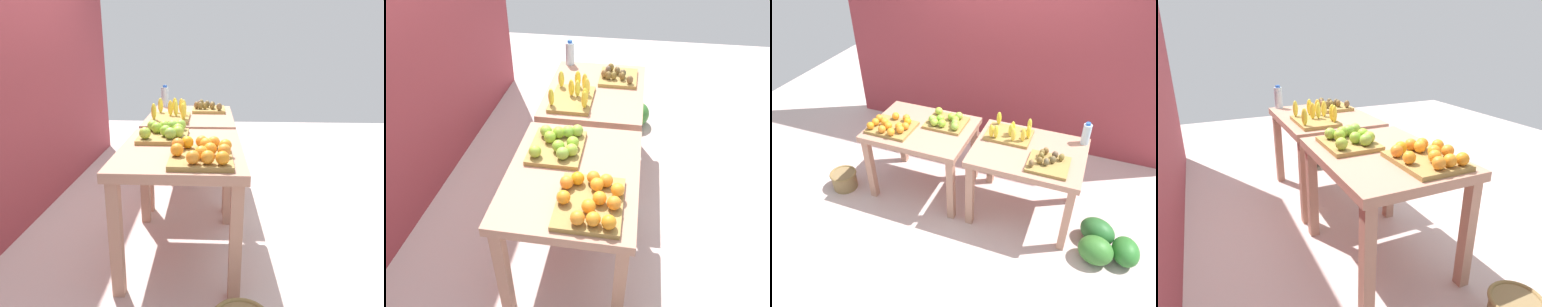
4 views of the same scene
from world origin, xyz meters
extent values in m
plane|color=beige|center=(0.00, 0.00, 0.00)|extent=(8.00, 8.00, 0.00)
cube|color=#8E333C|center=(0.00, 1.35, 1.50)|extent=(4.40, 0.12, 3.00)
cube|color=tan|center=(-0.56, 0.00, 0.76)|extent=(1.04, 0.80, 0.06)
cube|color=tan|center=(-1.02, -0.34, 0.37)|extent=(0.07, 0.07, 0.73)
cube|color=tan|center=(-0.10, -0.34, 0.37)|extent=(0.07, 0.07, 0.73)
cube|color=tan|center=(-1.02, 0.34, 0.37)|extent=(0.07, 0.07, 0.73)
cube|color=tan|center=(-0.10, 0.34, 0.37)|extent=(0.07, 0.07, 0.73)
cube|color=tan|center=(0.56, 0.00, 0.76)|extent=(1.04, 0.80, 0.06)
cube|color=tan|center=(0.10, -0.34, 0.37)|extent=(0.07, 0.07, 0.73)
cube|color=tan|center=(1.02, -0.34, 0.37)|extent=(0.07, 0.07, 0.73)
cube|color=tan|center=(0.10, 0.34, 0.37)|extent=(0.07, 0.07, 0.73)
cube|color=tan|center=(1.02, 0.34, 0.37)|extent=(0.07, 0.07, 0.73)
cube|color=olive|center=(-0.82, -0.14, 0.81)|extent=(0.44, 0.36, 0.03)
sphere|color=orange|center=(-0.99, -0.10, 0.86)|extent=(0.09, 0.09, 0.08)
sphere|color=orange|center=(-0.85, -0.27, 0.86)|extent=(0.09, 0.09, 0.08)
sphere|color=orange|center=(-0.73, 0.01, 0.86)|extent=(0.10, 0.10, 0.08)
sphere|color=orange|center=(-0.75, -0.28, 0.86)|extent=(0.10, 0.10, 0.08)
sphere|color=orange|center=(-0.83, -0.19, 0.86)|extent=(0.11, 0.11, 0.08)
sphere|color=orange|center=(-0.68, -0.21, 0.86)|extent=(0.10, 0.10, 0.08)
sphere|color=orange|center=(-0.69, -0.05, 0.86)|extent=(0.11, 0.11, 0.08)
sphere|color=orange|center=(-0.72, -0.16, 0.86)|extent=(0.11, 0.11, 0.08)
sphere|color=orange|center=(-0.85, 0.00, 0.86)|extent=(0.09, 0.09, 0.08)
sphere|color=orange|center=(-0.98, -0.18, 0.86)|extent=(0.10, 0.10, 0.08)
sphere|color=orange|center=(-0.67, -0.14, 0.86)|extent=(0.10, 0.10, 0.08)
sphere|color=orange|center=(-0.99, -0.26, 0.86)|extent=(0.08, 0.08, 0.08)
sphere|color=orange|center=(-0.90, -0.14, 0.86)|extent=(0.10, 0.10, 0.08)
cube|color=olive|center=(-0.34, 0.14, 0.81)|extent=(0.40, 0.34, 0.03)
sphere|color=#85B33F|center=(-0.47, 0.08, 0.86)|extent=(0.11, 0.11, 0.08)
sphere|color=#8AC030|center=(-0.35, 0.04, 0.86)|extent=(0.10, 0.10, 0.08)
sphere|color=#83BD3D|center=(-0.22, 0.09, 0.86)|extent=(0.11, 0.11, 0.08)
sphere|color=#8DBB3C|center=(-0.24, 0.24, 0.86)|extent=(0.10, 0.10, 0.08)
sphere|color=#96BD38|center=(-0.43, 0.03, 0.86)|extent=(0.11, 0.11, 0.08)
sphere|color=#86BC33|center=(-0.40, 0.12, 0.86)|extent=(0.11, 0.11, 0.08)
sphere|color=#88B83C|center=(-0.20, 0.03, 0.86)|extent=(0.11, 0.11, 0.08)
sphere|color=#8EBD33|center=(-0.31, 0.20, 0.86)|extent=(0.09, 0.09, 0.08)
sphere|color=#86AE30|center=(-0.25, 0.15, 0.86)|extent=(0.11, 0.11, 0.08)
sphere|color=#95BA37|center=(-0.48, 0.25, 0.86)|extent=(0.09, 0.09, 0.08)
cube|color=olive|center=(0.32, 0.16, 0.81)|extent=(0.44, 0.32, 0.03)
ellipsoid|color=yellow|center=(0.51, 0.14, 0.89)|extent=(0.06, 0.06, 0.14)
ellipsoid|color=yellow|center=(0.34, 0.12, 0.89)|extent=(0.05, 0.04, 0.14)
ellipsoid|color=yellow|center=(0.17, 0.04, 0.89)|extent=(0.07, 0.06, 0.14)
ellipsoid|color=yellow|center=(0.38, 0.05, 0.89)|extent=(0.06, 0.06, 0.14)
ellipsoid|color=yellow|center=(0.35, 0.17, 0.89)|extent=(0.07, 0.07, 0.14)
ellipsoid|color=yellow|center=(0.17, 0.29, 0.89)|extent=(0.07, 0.06, 0.14)
ellipsoid|color=yellow|center=(0.49, 0.28, 0.89)|extent=(0.06, 0.07, 0.14)
ellipsoid|color=yellow|center=(0.22, 0.04, 0.89)|extent=(0.05, 0.06, 0.14)
ellipsoid|color=yellow|center=(0.47, 0.08, 0.89)|extent=(0.06, 0.07, 0.14)
cube|color=olive|center=(0.77, -0.17, 0.81)|extent=(0.36, 0.32, 0.03)
ellipsoid|color=brown|center=(0.80, -0.16, 0.86)|extent=(0.07, 0.07, 0.07)
ellipsoid|color=brown|center=(0.69, -0.14, 0.86)|extent=(0.07, 0.07, 0.07)
ellipsoid|color=brown|center=(0.75, -0.21, 0.86)|extent=(0.07, 0.07, 0.07)
ellipsoid|color=brown|center=(0.64, -0.28, 0.86)|extent=(0.06, 0.07, 0.07)
ellipsoid|color=brown|center=(0.80, -0.08, 0.86)|extent=(0.07, 0.06, 0.07)
ellipsoid|color=brown|center=(0.72, -0.05, 0.86)|extent=(0.07, 0.07, 0.07)
ellipsoid|color=brown|center=(0.70, -0.21, 0.86)|extent=(0.06, 0.05, 0.07)
ellipsoid|color=olive|center=(0.87, -0.10, 0.86)|extent=(0.07, 0.07, 0.07)
ellipsoid|color=brown|center=(0.69, -0.09, 0.86)|extent=(0.06, 0.07, 0.07)
cylinder|color=silver|center=(1.03, 0.30, 0.90)|extent=(0.08, 0.08, 0.21)
cylinder|color=blue|center=(1.03, 0.30, 1.01)|extent=(0.04, 0.04, 0.02)
ellipsoid|color=#2A6E29|center=(1.58, -0.28, 0.12)|extent=(0.31, 0.36, 0.24)
ellipsoid|color=#28632C|center=(1.32, -0.13, 0.12)|extent=(0.40, 0.36, 0.25)
ellipsoid|color=#34742C|center=(1.33, -0.38, 0.13)|extent=(0.37, 0.33, 0.26)
cylinder|color=olive|center=(-1.41, -0.35, 0.10)|extent=(0.27, 0.27, 0.19)
torus|color=olive|center=(-1.41, -0.35, 0.19)|extent=(0.29, 0.29, 0.02)
camera|label=1|loc=(-2.77, -0.18, 1.43)|focal=32.84mm
camera|label=2|loc=(-2.30, -0.31, 2.25)|focal=35.42mm
camera|label=3|loc=(1.00, -2.82, 2.80)|focal=34.47mm
camera|label=4|loc=(-2.30, 1.02, 1.53)|focal=31.23mm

